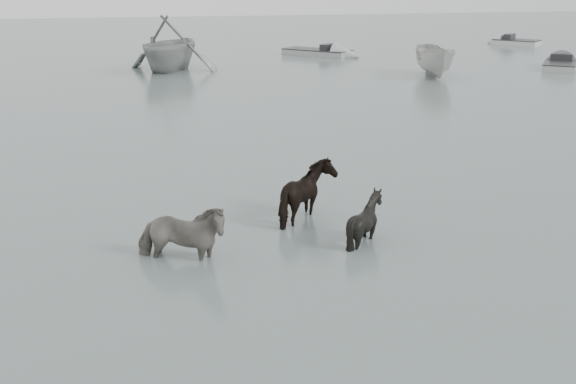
% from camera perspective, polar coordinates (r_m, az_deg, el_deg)
% --- Properties ---
extents(ground, '(140.00, 140.00, 0.00)m').
position_cam_1_polar(ground, '(14.36, 7.35, -4.41)').
color(ground, '#50605B').
rests_on(ground, ground).
extents(pony_pinto, '(1.98, 1.37, 1.53)m').
position_cam_1_polar(pony_pinto, '(13.55, -8.52, -2.35)').
color(pony_pinto, black).
rests_on(pony_pinto, ground).
extents(pony_dark, '(1.60, 1.75, 1.49)m').
position_cam_1_polar(pony_dark, '(15.57, 1.67, 0.39)').
color(pony_dark, black).
rests_on(pony_dark, ground).
extents(pony_black, '(1.29, 1.17, 1.30)m').
position_cam_1_polar(pony_black, '(14.51, 6.14, -1.38)').
color(pony_black, black).
rests_on(pony_black, ground).
extents(rowboat_trail, '(7.07, 7.40, 3.03)m').
position_cam_1_polar(rowboat_trail, '(39.29, -9.36, 11.66)').
color(rowboat_trail, '#979996').
rests_on(rowboat_trail, ground).
extents(boat_small, '(2.45, 4.64, 1.70)m').
position_cam_1_polar(boat_small, '(37.46, 11.55, 10.24)').
color(boat_small, '#B2B1AD').
rests_on(boat_small, ground).
extents(skiff_port, '(4.11, 4.99, 0.75)m').
position_cam_1_polar(skiff_port, '(42.13, 20.73, 9.59)').
color(skiff_port, '#A2A5A2').
rests_on(skiff_port, ground).
extents(skiff_mid, '(5.38, 5.28, 0.75)m').
position_cam_1_polar(skiff_mid, '(45.64, 2.34, 11.20)').
color(skiff_mid, '#9EA09E').
rests_on(skiff_mid, ground).
extents(skiff_star, '(4.10, 4.20, 0.75)m').
position_cam_1_polar(skiff_star, '(54.22, 17.61, 11.40)').
color(skiff_star, silver).
rests_on(skiff_star, ground).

